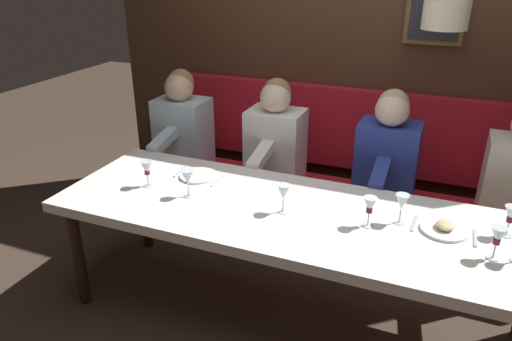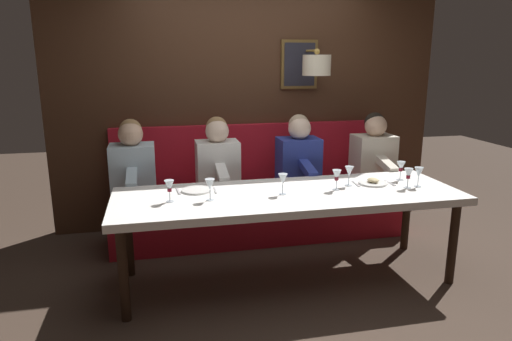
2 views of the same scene
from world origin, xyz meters
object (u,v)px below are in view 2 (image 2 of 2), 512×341
object	(u,v)px
diner_near	(299,158)
wine_glass_1	(210,185)
diner_nearest	(373,154)
wine_glass_2	(401,167)
dining_table	(288,200)
wine_glass_4	(349,172)
wine_glass_6	(337,176)
wine_glass_3	(419,173)
wine_glass_5	(169,187)
wine_glass_0	(408,174)
diner_middle	(218,162)
diner_far	(133,166)
wine_glass_7	(283,180)

from	to	relation	value
diner_near	wine_glass_1	size ratio (longest dim) A/B	4.82
diner_nearest	wine_glass_2	size ratio (longest dim) A/B	4.82
dining_table	wine_glass_4	world-z (taller)	wine_glass_4
dining_table	wine_glass_6	xyz separation A→B (m)	(-0.01, -0.40, 0.18)
dining_table	wine_glass_3	world-z (taller)	wine_glass_3
wine_glass_5	diner_near	bearing A→B (deg)	-54.30
wine_glass_0	wine_glass_6	xyz separation A→B (m)	(0.08, 0.59, 0.00)
dining_table	diner_near	xyz separation A→B (m)	(0.88, -0.36, 0.14)
diner_nearest	diner_middle	bearing A→B (deg)	90.00
dining_table	wine_glass_3	bearing A→B (deg)	-93.53
diner_nearest	wine_glass_1	world-z (taller)	diner_nearest
wine_glass_2	dining_table	bearing A→B (deg)	98.58
diner_nearest	diner_far	distance (m)	2.38
diner_far	wine_glass_4	world-z (taller)	diner_far
wine_glass_1	wine_glass_7	size ratio (longest dim) A/B	1.00
wine_glass_1	wine_glass_3	distance (m)	1.71
dining_table	wine_glass_0	bearing A→B (deg)	-94.75
wine_glass_0	wine_glass_3	distance (m)	0.10
wine_glass_0	dining_table	bearing A→B (deg)	85.25
diner_middle	wine_glass_6	world-z (taller)	diner_middle
wine_glass_5	wine_glass_2	bearing A→B (deg)	-84.27
dining_table	wine_glass_1	xyz separation A→B (m)	(-0.07, 0.63, 0.18)
wine_glass_3	wine_glass_7	xyz separation A→B (m)	(0.03, 1.14, 0.00)
diner_near	wine_glass_3	world-z (taller)	diner_near
wine_glass_1	diner_middle	bearing A→B (deg)	-11.11
dining_table	diner_far	distance (m)	1.51
diner_nearest	wine_glass_6	world-z (taller)	diner_nearest
dining_table	wine_glass_4	bearing A→B (deg)	-80.89
wine_glass_5	dining_table	bearing A→B (deg)	-87.55
diner_far	wine_glass_3	size ratio (longest dim) A/B	4.82
diner_far	wine_glass_2	bearing A→B (deg)	-107.65
dining_table	wine_glass_2	world-z (taller)	wine_glass_2
diner_middle	wine_glass_3	world-z (taller)	diner_middle
diner_middle	wine_glass_5	world-z (taller)	diner_middle
diner_nearest	wine_glass_4	xyz separation A→B (m)	(-0.79, 0.62, 0.04)
diner_middle	wine_glass_2	size ratio (longest dim) A/B	4.82
wine_glass_0	wine_glass_6	bearing A→B (deg)	82.72
diner_nearest	wine_glass_3	xyz separation A→B (m)	(-0.95, 0.07, 0.04)
wine_glass_0	diner_near	bearing A→B (deg)	32.86
diner_near	wine_glass_4	distance (m)	0.82
dining_table	wine_glass_6	world-z (taller)	wine_glass_6
diner_near	wine_glass_2	xyz separation A→B (m)	(-0.72, -0.69, 0.04)
dining_table	wine_glass_1	size ratio (longest dim) A/B	16.60
diner_middle	wine_glass_1	bearing A→B (deg)	168.89
diner_near	diner_middle	xyz separation A→B (m)	(0.00, 0.80, 0.00)
diner_far	diner_near	bearing A→B (deg)	-90.00
diner_far	wine_glass_2	size ratio (longest dim) A/B	4.82
diner_middle	wine_glass_2	world-z (taller)	diner_middle
wine_glass_0	wine_glass_3	world-z (taller)	same
diner_far	wine_glass_4	xyz separation A→B (m)	(-0.79, -1.76, 0.04)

